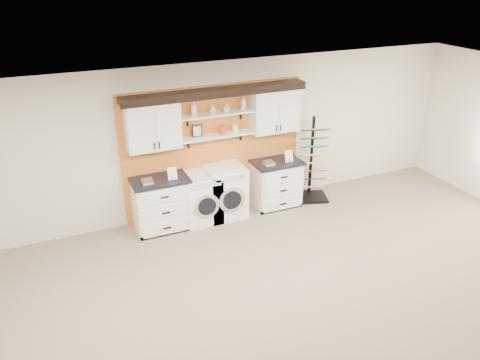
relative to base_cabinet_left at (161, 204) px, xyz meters
name	(u,v)px	position (x,y,z in m)	size (l,w,h in m)	color
floor	(330,348)	(1.13, -3.64, -0.48)	(10.00, 10.00, 0.00)	gray
ceiling	(353,133)	(1.13, -3.64, 2.32)	(10.00, 10.00, 0.00)	white
wall_back	(213,139)	(1.13, 0.36, 0.92)	(10.00, 10.00, 0.00)	beige
accent_panel	(214,150)	(1.13, 0.32, 0.72)	(3.40, 0.07, 2.40)	#C76722
upper_cabinet_left	(153,125)	(0.00, 0.15, 1.40)	(0.90, 0.35, 0.84)	white
upper_cabinet_right	(275,109)	(2.26, 0.15, 1.40)	(0.90, 0.35, 0.84)	white
shelf_lower	(217,136)	(1.13, 0.16, 1.05)	(1.32, 0.28, 0.03)	white
shelf_upper	(217,114)	(1.13, 0.16, 1.45)	(1.32, 0.28, 0.03)	white
crown_molding	(216,91)	(1.13, 0.17, 1.85)	(3.30, 0.41, 0.13)	black
picture_frame	(197,131)	(0.78, 0.21, 1.17)	(0.18, 0.02, 0.22)	black
canister_red	(222,130)	(1.23, 0.16, 1.14)	(0.11, 0.11, 0.16)	red
canister_cream	(235,129)	(1.48, 0.16, 1.13)	(0.10, 0.10, 0.14)	silver
base_cabinet_left	(161,204)	(0.00, 0.00, 0.00)	(0.98, 0.66, 0.96)	white
base_cabinet_right	(276,183)	(2.26, 0.00, -0.02)	(0.93, 0.66, 0.91)	white
washer	(201,197)	(0.73, 0.00, -0.02)	(0.66, 0.71, 0.92)	white
dryer	(225,191)	(1.20, 0.00, 0.01)	(0.70, 0.71, 0.98)	white
sample_rack	(312,174)	(3.04, -0.04, 0.05)	(0.73, 0.66, 1.66)	black
soap_bottle_a	(194,108)	(0.72, 0.16, 1.60)	(0.10, 0.10, 0.27)	silver
soap_bottle_b	(212,109)	(1.05, 0.16, 1.55)	(0.08, 0.08, 0.17)	silver
soap_bottle_c	(226,108)	(1.31, 0.16, 1.54)	(0.12, 0.12, 0.15)	silver
soap_bottle_d	(243,103)	(1.64, 0.16, 1.59)	(0.10, 0.10, 0.26)	silver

